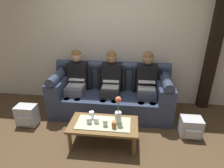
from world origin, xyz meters
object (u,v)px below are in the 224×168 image
Objects in this scene: person_left at (77,79)px; coffee_table at (103,126)px; cup_far_center at (114,125)px; person_right at (147,82)px; cup_near_right at (96,120)px; flower_vase at (118,112)px; cup_near_left at (105,123)px; cup_far_left at (89,120)px; backpack_left at (27,115)px; backpack_right at (191,127)px; person_middle at (111,81)px; couch at (111,94)px; cup_far_right at (92,115)px.

person_left is 1.18× the size of coffee_table.
cup_far_center is at bearing -51.71° from person_left.
person_right is 1.27m from cup_near_right.
coffee_table is (0.67, -0.97, -0.34)m from person_left.
person_right is at bearing -0.01° from person_left.
cup_near_left is (-0.18, -0.12, -0.13)m from flower_vase.
cup_far_center is 0.39m from cup_far_left.
backpack_left is 2.82m from backpack_right.
person_right is at bearing 63.47° from flower_vase.
person_middle is 14.71× the size of cup_near_right.
cup_near_right is at bearing 161.13° from cup_far_center.
person_middle is 3.68× the size of backpack_right.
flower_vase is (0.89, -0.92, -0.11)m from person_left.
couch reaches higher than backpack_right.
cup_near_left is 1.43m from backpack_right.
person_left is 14.71× the size of cup_near_right.
person_left is at bearing 124.46° from cup_near_left.
person_left is 1.27m from cup_near_left.
backpack_left reaches higher than backpack_right.
backpack_left is at bearing -140.01° from person_left.
cup_near_right is (-0.11, -0.00, 0.09)m from coffee_table.
coffee_table reaches higher than backpack_left.
person_right is 12.06× the size of cup_near_left.
couch is 0.98m from cup_near_right.
backpack_right is at bearing -17.05° from person_left.
cup_near_right is at bearing -13.94° from backpack_left.
flower_vase is 4.20× the size of cup_near_left.
person_right is at bearing 58.34° from cup_near_left.
person_left is at bearing 118.68° from cup_far_right.
cup_far_center is at bearing -28.94° from cup_far_right.
backpack_left is (-1.24, 0.22, -0.25)m from cup_far_right.
person_right is 13.39× the size of cup_far_left.
person_middle is 0.91m from cup_far_right.
cup_far_center is 1.32m from backpack_right.
couch is at bearing 78.07° from cup_far_left.
cup_near_right is at bearing -59.79° from person_left.
cup_near_left reaches higher than cup_far_center.
cup_far_left is at bearing -170.02° from flower_vase.
cup_far_left is at bearing -65.02° from person_left.
cup_far_right is at bearing -103.05° from couch.
backpack_left is at bearing -163.08° from person_right.
person_left is at bearing 162.95° from backpack_right.
cup_far_center is 1.10× the size of cup_far_left.
coffee_table is at bearing -166.23° from backpack_right.
cup_far_center is 0.42m from cup_far_right.
flower_vase is 5.12× the size of cup_near_right.
cup_far_center reaches higher than backpack_left.
cup_far_center is at bearing -80.94° from person_middle.
cup_far_center is 1.68m from backpack_left.
person_left is at bearing 120.21° from cup_near_right.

